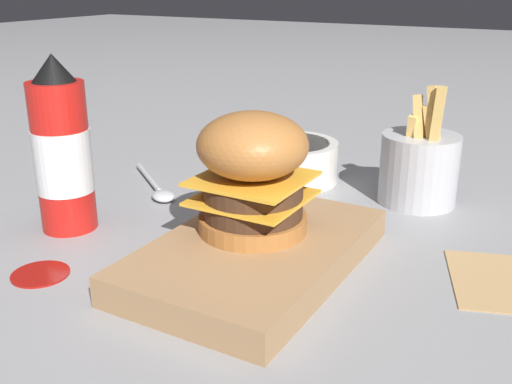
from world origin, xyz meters
TOP-DOWN VIEW (x-y plane):
  - ground_plane at (0.00, 0.00)m, footprint 6.00×6.00m
  - serving_board at (-0.03, 0.03)m, footprint 0.28×0.17m
  - burger at (-0.01, 0.04)m, footprint 0.11×0.11m
  - ketchup_bottle at (-0.05, 0.26)m, footprint 0.06×0.06m
  - fries_basket at (0.23, -0.06)m, footprint 0.10×0.10m
  - side_bowl at (0.23, 0.12)m, footprint 0.13×0.13m
  - spoon at (0.09, 0.25)m, footprint 0.11×0.14m
  - ketchup_puddle at (-0.15, 0.20)m, footprint 0.06×0.06m

SIDE VIEW (x-z plane):
  - ground_plane at x=0.00m, z-range 0.00..0.00m
  - ketchup_puddle at x=-0.15m, z-range 0.00..0.00m
  - spoon at x=0.09m, z-range 0.00..0.01m
  - serving_board at x=-0.03m, z-range 0.00..0.03m
  - side_bowl at x=0.23m, z-range 0.00..0.06m
  - fries_basket at x=0.23m, z-range -0.03..0.12m
  - ketchup_bottle at x=-0.05m, z-range -0.01..0.19m
  - burger at x=-0.01m, z-range 0.03..0.15m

